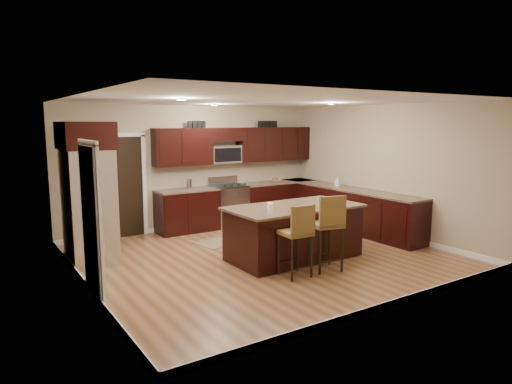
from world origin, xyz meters
TOP-DOWN VIEW (x-y plane):
  - floor at (0.00, 0.00)m, footprint 6.00×6.00m
  - ceiling at (0.00, 0.00)m, footprint 6.00×6.00m
  - wall_back at (0.00, 2.75)m, footprint 6.00×0.00m
  - wall_left at (-3.00, 0.00)m, footprint 0.00×5.50m
  - wall_right at (3.00, 0.00)m, footprint 0.00×5.50m
  - base_cabinets at (1.90, 1.45)m, footprint 4.02×3.96m
  - upper_cabinets at (1.04, 2.58)m, footprint 4.00×0.33m
  - range at (0.68, 2.45)m, footprint 0.76×0.64m
  - microwave at (0.68, 2.60)m, footprint 0.76×0.31m
  - doorway at (-1.65, 2.73)m, footprint 0.85×0.03m
  - pantry_door at (-2.98, -0.30)m, footprint 0.03×0.80m
  - letter_decor at (0.90, 2.58)m, footprint 2.20×0.03m
  - island at (0.39, -0.34)m, footprint 2.32×1.21m
  - stool_left at (-0.19, -1.19)m, footprint 0.44×0.44m
  - stool_mid at (0.41, -1.19)m, footprint 0.54×0.54m
  - refrigerator at (-2.62, 1.33)m, footprint 0.79×1.01m
  - floor_mat at (-0.14, 1.26)m, footprint 1.12×0.85m
  - fruit_bowl at (1.98, 2.45)m, footprint 0.28×0.28m
  - soap_bottle at (2.70, 1.06)m, footprint 0.12×0.13m
  - canister_tall at (-0.29, 2.45)m, footprint 0.12×0.12m
  - canister_short at (-0.29, 2.45)m, footprint 0.11×0.11m
  - island_jar at (-0.11, -0.34)m, footprint 0.10×0.10m

SIDE VIEW (x-z plane):
  - floor at x=0.00m, z-range 0.00..0.00m
  - floor_mat at x=-0.14m, z-range 0.00..0.01m
  - island at x=0.39m, z-range -0.03..0.89m
  - base_cabinets at x=1.90m, z-range 0.00..0.92m
  - range at x=0.68m, z-range -0.08..1.03m
  - stool_left at x=-0.19m, z-range 0.14..1.27m
  - stool_mid at x=0.41m, z-range 0.15..1.37m
  - fruit_bowl at x=1.98m, z-range 0.92..0.99m
  - island_jar at x=-0.11m, z-range 0.92..1.02m
  - canister_short at x=-0.29m, z-range 0.92..1.08m
  - pantry_door at x=-2.98m, z-range 0.00..2.04m
  - soap_bottle at x=2.70m, z-range 0.92..1.13m
  - canister_tall at x=-0.29m, z-range 0.92..1.14m
  - doorway at x=-1.65m, z-range 0.00..2.06m
  - refrigerator at x=-2.62m, z-range 0.03..2.38m
  - wall_back at x=0.00m, z-range -1.65..4.35m
  - wall_left at x=-3.00m, z-range -1.40..4.10m
  - wall_right at x=3.00m, z-range -1.40..4.10m
  - microwave at x=0.68m, z-range 1.42..1.82m
  - upper_cabinets at x=1.04m, z-range 1.44..2.24m
  - letter_decor at x=0.90m, z-range 2.22..2.37m
  - ceiling at x=0.00m, z-range 2.70..2.70m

